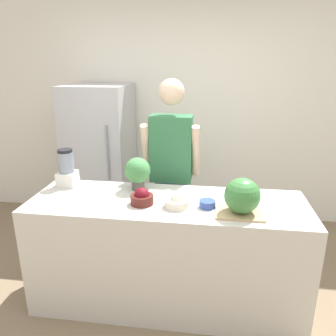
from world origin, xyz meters
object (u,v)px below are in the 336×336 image
at_px(bowl_cream, 177,202).
at_px(potted_plant, 138,172).
at_px(watermelon, 242,196).
at_px(bowl_cherries, 142,198).
at_px(person, 171,172).
at_px(refrigerator, 101,158).
at_px(bowl_small_blue, 207,204).
at_px(blender, 67,169).

height_order(bowl_cream, potted_plant, potted_plant).
xyz_separation_m(watermelon, bowl_cream, (-0.45, 0.06, -0.10)).
xyz_separation_m(bowl_cherries, potted_plant, (-0.09, 0.28, 0.11)).
height_order(person, watermelon, person).
distance_m(refrigerator, watermelon, 2.06).
relative_size(bowl_cherries, bowl_cream, 0.95).
relative_size(bowl_cherries, potted_plant, 0.63).
xyz_separation_m(refrigerator, bowl_small_blue, (1.25, -1.34, 0.09)).
relative_size(person, watermelon, 7.17).
height_order(bowl_cream, bowl_small_blue, bowl_cream).
height_order(refrigerator, blender, refrigerator).
relative_size(refrigerator, bowl_small_blue, 14.24).
xyz_separation_m(person, bowl_cherries, (-0.13, -0.68, 0.02)).
height_order(bowl_cream, blender, blender).
bearing_deg(person, bowl_small_blue, -62.81).
bearing_deg(potted_plant, bowl_small_blue, -25.57).
bearing_deg(watermelon, refrigerator, 136.39).
bearing_deg(potted_plant, bowl_cherries, -71.61).
bearing_deg(bowl_cherries, blender, 157.81).
relative_size(bowl_small_blue, blender, 0.37).
bearing_deg(watermelon, potted_plant, 156.48).
distance_m(person, potted_plant, 0.48).
relative_size(refrigerator, person, 0.94).
height_order(person, bowl_small_blue, person).
relative_size(bowl_small_blue, potted_plant, 0.43).
xyz_separation_m(blender, potted_plant, (0.61, -0.01, 0.01)).
bearing_deg(person, watermelon, -52.42).
distance_m(watermelon, potted_plant, 0.88).
bearing_deg(potted_plant, watermelon, -23.52).
bearing_deg(watermelon, blender, 165.79).
relative_size(bowl_cherries, bowl_small_blue, 1.46).
height_order(person, potted_plant, person).
height_order(blender, potted_plant, blender).
bearing_deg(blender, person, 25.56).
bearing_deg(bowl_small_blue, bowl_cherries, -179.46).
bearing_deg(watermelon, bowl_cherries, 174.24).
bearing_deg(person, bowl_cherries, -100.79).
bearing_deg(person, potted_plant, -118.77).
bearing_deg(refrigerator, potted_plant, -57.40).
relative_size(person, blender, 5.56).
bearing_deg(bowl_small_blue, watermelon, -18.18).
distance_m(refrigerator, bowl_cherries, 1.55).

